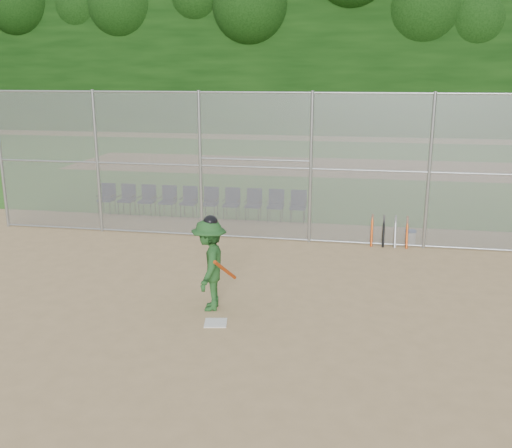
% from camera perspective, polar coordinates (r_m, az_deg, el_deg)
% --- Properties ---
extents(ground, '(100.00, 100.00, 0.00)m').
position_cam_1_polar(ground, '(11.02, -2.39, -8.82)').
color(ground, tan).
rests_on(ground, ground).
extents(grass_strip, '(100.00, 100.00, 0.00)m').
position_cam_1_polar(grass_strip, '(28.28, 5.76, 5.74)').
color(grass_strip, '#306A1F').
rests_on(grass_strip, ground).
extents(dirt_patch_far, '(24.00, 24.00, 0.00)m').
position_cam_1_polar(dirt_patch_far, '(28.28, 5.76, 5.75)').
color(dirt_patch_far, tan).
rests_on(dirt_patch_far, ground).
extents(backstop_fence, '(16.09, 0.09, 4.00)m').
position_cam_1_polar(backstop_fence, '(15.20, 1.73, 5.91)').
color(backstop_fence, gray).
rests_on(backstop_fence, ground).
extents(treeline, '(81.00, 60.00, 11.00)m').
position_cam_1_polar(treeline, '(29.95, 6.38, 16.77)').
color(treeline, black).
rests_on(treeline, ground).
extents(home_plate, '(0.47, 0.47, 0.02)m').
position_cam_1_polar(home_plate, '(10.58, -4.05, -9.83)').
color(home_plate, silver).
rests_on(home_plate, ground).
extents(batter_at_plate, '(0.93, 1.36, 1.87)m').
position_cam_1_polar(batter_at_plate, '(10.91, -4.66, -4.03)').
color(batter_at_plate, '#215322').
rests_on(batter_at_plate, ground).
extents(water_cooler, '(0.31, 0.31, 0.39)m').
position_cam_1_polar(water_cooler, '(15.75, 15.17, -1.27)').
color(water_cooler, white).
rests_on(water_cooler, ground).
extents(spare_bats, '(0.96, 0.34, 0.84)m').
position_cam_1_polar(spare_bats, '(15.34, 13.20, -0.72)').
color(spare_bats, '#D84C14').
rests_on(spare_bats, ground).
extents(chair_0, '(0.54, 0.52, 0.96)m').
position_cam_1_polar(chair_0, '(19.15, -14.75, 2.44)').
color(chair_0, '#10183C').
rests_on(chair_0, ground).
extents(chair_1, '(0.54, 0.52, 0.96)m').
position_cam_1_polar(chair_1, '(18.87, -12.84, 2.38)').
color(chair_1, '#10183C').
rests_on(chair_1, ground).
extents(chair_2, '(0.54, 0.52, 0.96)m').
position_cam_1_polar(chair_2, '(18.61, -10.87, 2.32)').
color(chair_2, '#10183C').
rests_on(chair_2, ground).
extents(chair_3, '(0.54, 0.52, 0.96)m').
position_cam_1_polar(chair_3, '(18.37, -8.84, 2.25)').
color(chair_3, '#10183C').
rests_on(chair_3, ground).
extents(chair_4, '(0.54, 0.52, 0.96)m').
position_cam_1_polar(chair_4, '(18.16, -6.77, 2.17)').
color(chair_4, '#10183C').
rests_on(chair_4, ground).
extents(chair_5, '(0.54, 0.52, 0.96)m').
position_cam_1_polar(chair_5, '(17.97, -4.65, 2.09)').
color(chair_5, '#10183C').
rests_on(chair_5, ground).
extents(chair_6, '(0.54, 0.52, 0.96)m').
position_cam_1_polar(chair_6, '(17.80, -2.49, 2.01)').
color(chair_6, '#10183C').
rests_on(chair_6, ground).
extents(chair_7, '(0.54, 0.52, 0.96)m').
position_cam_1_polar(chair_7, '(17.66, -0.29, 1.92)').
color(chair_7, '#10183C').
rests_on(chair_7, ground).
extents(chair_8, '(0.54, 0.52, 0.96)m').
position_cam_1_polar(chair_8, '(17.55, 1.94, 1.82)').
color(chair_8, '#10183C').
rests_on(chair_8, ground).
extents(chair_9, '(0.54, 0.52, 0.96)m').
position_cam_1_polar(chair_9, '(17.46, 4.20, 1.73)').
color(chair_9, '#10183C').
rests_on(chair_9, ground).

